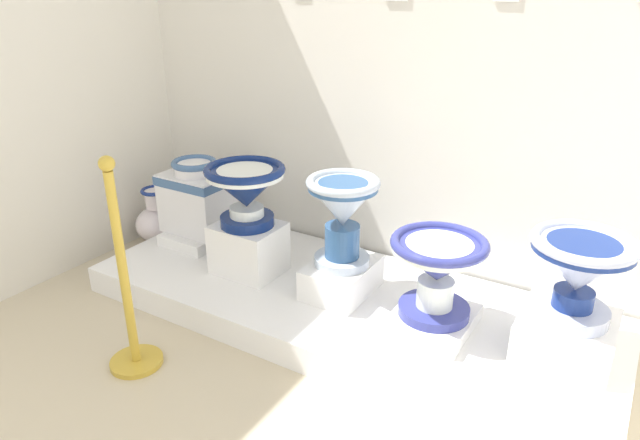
{
  "coord_description": "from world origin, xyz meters",
  "views": [
    {
      "loc": [
        2.8,
        0.29,
        1.57
      ],
      "look_at": [
        1.48,
        2.46,
        0.5
      ],
      "focal_mm": 32.0,
      "sensor_mm": 36.0,
      "label": 1
    }
  ],
  "objects_px": {
    "plinth_block_broad_patterned": "(566,335)",
    "antique_toilet_broad_patterned": "(579,267)",
    "antique_toilet_pale_glazed": "(343,209)",
    "antique_toilet_slender_white": "(438,264)",
    "plinth_block_rightmost": "(200,235)",
    "plinth_block_slender_white": "(433,320)",
    "decorative_vase_companion": "(158,221)",
    "antique_toilet_rightmost": "(197,195)",
    "antique_toilet_central_ornate": "(246,188)",
    "stanchion_post_near_left": "(128,304)",
    "plinth_block_central_ornate": "(249,248)",
    "plinth_block_pale_glazed": "(342,278)"
  },
  "relations": [
    {
      "from": "plinth_block_broad_patterned",
      "to": "antique_toilet_broad_patterned",
      "type": "height_order",
      "value": "antique_toilet_broad_patterned"
    },
    {
      "from": "antique_toilet_pale_glazed",
      "to": "antique_toilet_slender_white",
      "type": "distance_m",
      "value": 0.52
    },
    {
      "from": "antique_toilet_slender_white",
      "to": "plinth_block_broad_patterned",
      "type": "height_order",
      "value": "antique_toilet_slender_white"
    },
    {
      "from": "plinth_block_rightmost",
      "to": "antique_toilet_pale_glazed",
      "type": "relative_size",
      "value": 0.89
    },
    {
      "from": "plinth_block_slender_white",
      "to": "plinth_block_broad_patterned",
      "type": "bearing_deg",
      "value": 12.44
    },
    {
      "from": "plinth_block_broad_patterned",
      "to": "decorative_vase_companion",
      "type": "bearing_deg",
      "value": 178.37
    },
    {
      "from": "antique_toilet_pale_glazed",
      "to": "antique_toilet_rightmost",
      "type": "bearing_deg",
      "value": 174.72
    },
    {
      "from": "plinth_block_slender_white",
      "to": "antique_toilet_pale_glazed",
      "type": "bearing_deg",
      "value": 173.32
    },
    {
      "from": "antique_toilet_central_ornate",
      "to": "antique_toilet_pale_glazed",
      "type": "relative_size",
      "value": 0.93
    },
    {
      "from": "plinth_block_slender_white",
      "to": "stanchion_post_near_left",
      "type": "xyz_separation_m",
      "value": [
        -1.08,
        -0.76,
        0.14
      ]
    },
    {
      "from": "plinth_block_central_ornate",
      "to": "antique_toilet_slender_white",
      "type": "relative_size",
      "value": 0.81
    },
    {
      "from": "plinth_block_slender_white",
      "to": "plinth_block_broad_patterned",
      "type": "xyz_separation_m",
      "value": [
        0.53,
        0.12,
        0.05
      ]
    },
    {
      "from": "antique_toilet_slender_white",
      "to": "stanchion_post_near_left",
      "type": "height_order",
      "value": "stanchion_post_near_left"
    },
    {
      "from": "antique_toilet_central_ornate",
      "to": "antique_toilet_pale_glazed",
      "type": "xyz_separation_m",
      "value": [
        0.52,
        0.06,
        -0.03
      ]
    },
    {
      "from": "antique_toilet_pale_glazed",
      "to": "stanchion_post_near_left",
      "type": "height_order",
      "value": "stanchion_post_near_left"
    },
    {
      "from": "antique_toilet_rightmost",
      "to": "antique_toilet_slender_white",
      "type": "height_order",
      "value": "antique_toilet_rightmost"
    },
    {
      "from": "plinth_block_central_ornate",
      "to": "antique_toilet_broad_patterned",
      "type": "distance_m",
      "value": 1.58
    },
    {
      "from": "plinth_block_broad_patterned",
      "to": "antique_toilet_rightmost",
      "type": "bearing_deg",
      "value": 179.02
    },
    {
      "from": "plinth_block_pale_glazed",
      "to": "plinth_block_slender_white",
      "type": "height_order",
      "value": "plinth_block_pale_glazed"
    },
    {
      "from": "antique_toilet_central_ornate",
      "to": "plinth_block_pale_glazed",
      "type": "bearing_deg",
      "value": 6.76
    },
    {
      "from": "antique_toilet_central_ornate",
      "to": "plinth_block_broad_patterned",
      "type": "xyz_separation_m",
      "value": [
        1.56,
        0.12,
        -0.39
      ]
    },
    {
      "from": "plinth_block_central_ornate",
      "to": "antique_toilet_rightmost",
      "type": "bearing_deg",
      "value": 162.36
    },
    {
      "from": "plinth_block_rightmost",
      "to": "plinth_block_pale_glazed",
      "type": "bearing_deg",
      "value": -5.28
    },
    {
      "from": "antique_toilet_central_ornate",
      "to": "plinth_block_broad_patterned",
      "type": "height_order",
      "value": "antique_toilet_central_ornate"
    },
    {
      "from": "plinth_block_central_ornate",
      "to": "stanchion_post_near_left",
      "type": "height_order",
      "value": "stanchion_post_near_left"
    },
    {
      "from": "plinth_block_pale_glazed",
      "to": "plinth_block_broad_patterned",
      "type": "xyz_separation_m",
      "value": [
        1.03,
        0.06,
        0.0
      ]
    },
    {
      "from": "antique_toilet_slender_white",
      "to": "plinth_block_rightmost",
      "type": "bearing_deg",
      "value": 174.26
    },
    {
      "from": "plinth_block_rightmost",
      "to": "stanchion_post_near_left",
      "type": "xyz_separation_m",
      "value": [
        0.44,
        -0.91,
        0.13
      ]
    },
    {
      "from": "antique_toilet_rightmost",
      "to": "antique_toilet_broad_patterned",
      "type": "bearing_deg",
      "value": -0.98
    },
    {
      "from": "antique_toilet_broad_patterned",
      "to": "antique_toilet_rightmost",
      "type": "bearing_deg",
      "value": 179.02
    },
    {
      "from": "antique_toilet_central_ornate",
      "to": "antique_toilet_slender_white",
      "type": "relative_size",
      "value": 0.98
    },
    {
      "from": "plinth_block_broad_patterned",
      "to": "stanchion_post_near_left",
      "type": "bearing_deg",
      "value": -151.54
    },
    {
      "from": "plinth_block_broad_patterned",
      "to": "antique_toilet_broad_patterned",
      "type": "bearing_deg",
      "value": -45.0
    },
    {
      "from": "antique_toilet_slender_white",
      "to": "antique_toilet_rightmost",
      "type": "bearing_deg",
      "value": 174.26
    },
    {
      "from": "plinth_block_rightmost",
      "to": "antique_toilet_broad_patterned",
      "type": "relative_size",
      "value": 0.97
    },
    {
      "from": "antique_toilet_slender_white",
      "to": "plinth_block_broad_patterned",
      "type": "xyz_separation_m",
      "value": [
        0.53,
        0.12,
        -0.24
      ]
    },
    {
      "from": "plinth_block_central_ornate",
      "to": "stanchion_post_near_left",
      "type": "relative_size",
      "value": 0.35
    },
    {
      "from": "plinth_block_slender_white",
      "to": "stanchion_post_near_left",
      "type": "distance_m",
      "value": 1.33
    },
    {
      "from": "antique_toilet_pale_glazed",
      "to": "stanchion_post_near_left",
      "type": "xyz_separation_m",
      "value": [
        -0.58,
        -0.82,
        -0.28
      ]
    },
    {
      "from": "plinth_block_slender_white",
      "to": "antique_toilet_broad_patterned",
      "type": "xyz_separation_m",
      "value": [
        0.53,
        0.12,
        0.36
      ]
    },
    {
      "from": "plinth_block_pale_glazed",
      "to": "antique_toilet_central_ornate",
      "type": "bearing_deg",
      "value": -173.24
    },
    {
      "from": "plinth_block_central_ornate",
      "to": "decorative_vase_companion",
      "type": "height_order",
      "value": "plinth_block_central_ornate"
    },
    {
      "from": "plinth_block_slender_white",
      "to": "antique_toilet_slender_white",
      "type": "distance_m",
      "value": 0.28
    },
    {
      "from": "antique_toilet_central_ornate",
      "to": "antique_toilet_slender_white",
      "type": "bearing_deg",
      "value": 0.21
    },
    {
      "from": "antique_toilet_central_ornate",
      "to": "stanchion_post_near_left",
      "type": "height_order",
      "value": "stanchion_post_near_left"
    },
    {
      "from": "plinth_block_central_ornate",
      "to": "plinth_block_slender_white",
      "type": "xyz_separation_m",
      "value": [
        1.02,
        0.0,
        -0.1
      ]
    },
    {
      "from": "plinth_block_pale_glazed",
      "to": "plinth_block_rightmost",
      "type": "bearing_deg",
      "value": 174.72
    },
    {
      "from": "plinth_block_central_ornate",
      "to": "plinth_block_broad_patterned",
      "type": "distance_m",
      "value": 1.56
    },
    {
      "from": "decorative_vase_companion",
      "to": "plinth_block_slender_white",
      "type": "bearing_deg",
      "value": -5.6
    },
    {
      "from": "plinth_block_pale_glazed",
      "to": "stanchion_post_near_left",
      "type": "height_order",
      "value": "stanchion_post_near_left"
    }
  ]
}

